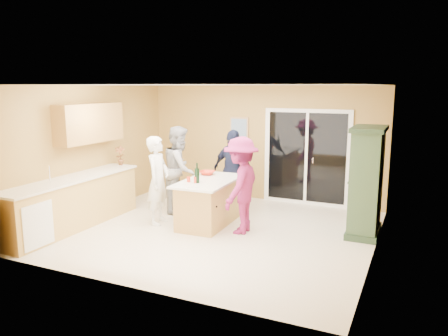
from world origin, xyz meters
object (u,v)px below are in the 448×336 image
at_px(woman_grey, 180,169).
at_px(kitchen_island, 209,203).
at_px(woman_white, 158,180).
at_px(woman_navy, 233,170).
at_px(green_hutch, 366,183).
at_px(woman_magenta, 241,185).

bearing_deg(woman_grey, kitchen_island, -139.17).
distance_m(kitchen_island, woman_white, 1.05).
bearing_deg(woman_navy, woman_grey, 42.49).
xyz_separation_m(green_hutch, woman_white, (-3.64, -0.96, -0.09)).
distance_m(kitchen_island, woman_grey, 1.21).
bearing_deg(kitchen_island, woman_white, -160.05).
height_order(green_hutch, woman_navy, green_hutch).
bearing_deg(woman_navy, woman_white, 71.54).
height_order(kitchen_island, woman_magenta, woman_magenta).
bearing_deg(green_hutch, kitchen_island, -167.51).
height_order(woman_white, woman_magenta, woman_magenta).
bearing_deg(woman_white, woman_magenta, -93.08).
height_order(kitchen_island, green_hutch, green_hutch).
bearing_deg(woman_magenta, green_hutch, 109.84).
relative_size(kitchen_island, woman_magenta, 0.96).
relative_size(green_hutch, woman_white, 1.14).
distance_m(green_hutch, woman_magenta, 2.18).
bearing_deg(woman_grey, woman_navy, -79.85).
relative_size(kitchen_island, woman_white, 0.99).
bearing_deg(woman_magenta, woman_navy, -153.18).
height_order(kitchen_island, woman_grey, woman_grey).
distance_m(green_hutch, woman_grey, 3.70).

